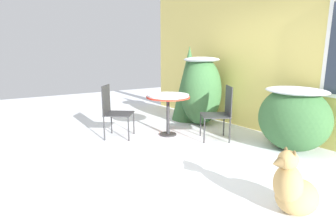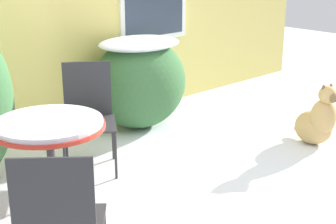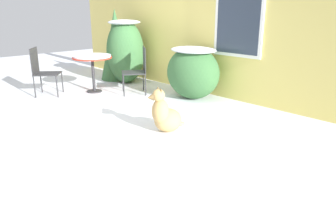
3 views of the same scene
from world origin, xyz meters
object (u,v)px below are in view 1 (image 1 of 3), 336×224
(patio_table, at_px, (168,99))
(patio_chair_near_table, at_px, (220,111))
(patio_chair_far_side, at_px, (114,109))
(dog, at_px, (293,190))

(patio_table, relative_size, patio_chair_near_table, 0.84)
(patio_chair_far_side, bearing_deg, dog, -133.81)
(dog, bearing_deg, patio_chair_near_table, 166.13)
(patio_table, height_order, dog, patio_table)
(dog, bearing_deg, patio_table, -175.32)
(patio_table, bearing_deg, patio_chair_far_side, -117.88)
(patio_table, xyz_separation_m, patio_chair_near_table, (0.75, 0.62, -0.17))
(patio_chair_near_table, xyz_separation_m, patio_chair_far_side, (-1.22, -1.50, 0.00))
(patio_table, bearing_deg, patio_chair_near_table, 39.37)
(patio_chair_far_side, bearing_deg, patio_table, -78.12)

